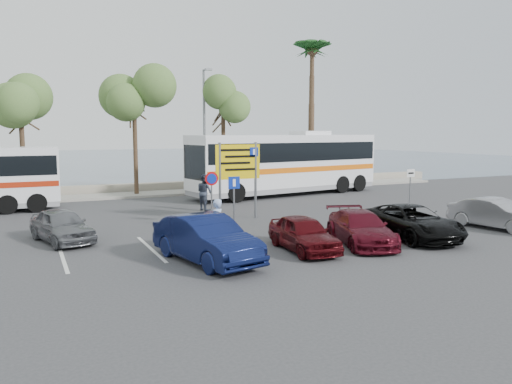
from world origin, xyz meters
name	(u,v)px	position (x,y,z in m)	size (l,w,h in m)	color
ground	(246,234)	(0.00, 0.00, 0.00)	(120.00, 120.00, 0.00)	#333336
kerb_strip	(160,194)	(0.00, 14.00, 0.07)	(44.00, 2.40, 0.15)	gray
seawall	(152,187)	(0.00, 16.00, 0.30)	(48.00, 0.80, 0.60)	gray
sea	(83,160)	(0.00, 60.00, 0.01)	(140.00, 140.00, 0.00)	#394F5C
tree_left	(20,98)	(-8.00, 14.00, 6.00)	(3.20, 3.20, 7.20)	#382619
tree_mid	(134,91)	(-1.50, 14.00, 6.65)	(3.20, 3.20, 8.00)	#382619
tree_right	(223,101)	(4.50, 14.00, 6.17)	(3.20, 3.20, 7.40)	#382619
palm_tree	(312,52)	(11.50, 14.00, 9.87)	(4.80, 4.80, 11.20)	#382619
street_lamp_right	(205,124)	(3.00, 13.52, 4.60)	(0.45, 1.15, 8.01)	slate
direction_sign	(238,168)	(1.00, 3.20, 2.43)	(2.20, 0.12, 3.60)	slate
sign_no_stop	(212,189)	(-0.60, 2.38, 1.58)	(0.60, 0.08, 2.35)	slate
sign_parking	(234,195)	(-0.20, 0.79, 1.47)	(0.50, 0.07, 2.25)	slate
sign_taxi	(410,184)	(9.80, 1.49, 1.42)	(0.50, 0.07, 2.20)	slate
lane_markings	(229,241)	(-1.14, -1.00, 0.00)	(12.02, 4.20, 0.01)	silver
coach_bus_right	(286,165)	(7.50, 10.50, 1.93)	(13.63, 4.94, 4.16)	white
car_silver_a	(62,225)	(-6.83, 1.50, 0.62)	(1.47, 3.65, 1.24)	slate
car_blue	(206,239)	(-2.93, -3.50, 0.73)	(1.55, 4.45, 1.47)	#0F1847
car_maroon	(361,228)	(3.00, -3.50, 0.60)	(1.67, 4.12, 1.20)	#550E1A
car_red	(304,233)	(0.60, -3.50, 0.61)	(1.44, 3.57, 1.22)	#490A0F
suv_black	(412,222)	(5.40, -3.50, 0.64)	(2.11, 4.58, 1.27)	black
car_silver_b	(496,214)	(10.00, -3.50, 0.64)	(1.36, 3.89, 1.28)	gray
pedestrian_near	(216,224)	(-2.03, -2.00, 0.88)	(0.64, 0.42, 1.76)	#93ABD6
pedestrian_far	(205,192)	(0.51, 6.50, 0.95)	(0.93, 0.72, 1.91)	#2E3545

